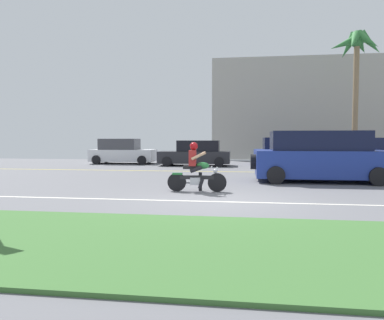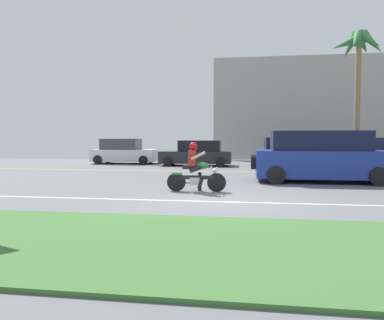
{
  "view_description": "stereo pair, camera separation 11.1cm",
  "coord_description": "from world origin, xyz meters",
  "px_view_note": "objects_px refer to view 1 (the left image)",
  "views": [
    {
      "loc": [
        0.58,
        -9.44,
        1.6
      ],
      "look_at": [
        -1.25,
        3.57,
        0.84
      ],
      "focal_mm": 34.51,
      "sensor_mm": 36.0,
      "label": 1
    },
    {
      "loc": [
        0.69,
        -9.42,
        1.6
      ],
      "look_at": [
        -1.25,
        3.57,
        0.84
      ],
      "focal_mm": 34.51,
      "sensor_mm": 36.0,
      "label": 2
    }
  ],
  "objects_px": {
    "suv_nearby": "(319,157)",
    "parked_car_1": "(196,154)",
    "motorcyclist": "(196,171)",
    "parked_car_3": "(381,154)",
    "palm_tree_0": "(357,53)",
    "parked_car_0": "(122,152)",
    "parked_car_2": "(284,152)"
  },
  "relations": [
    {
      "from": "parked_car_0",
      "to": "palm_tree_0",
      "type": "xyz_separation_m",
      "value": [
        14.81,
        1.95,
        6.29
      ]
    },
    {
      "from": "motorcyclist",
      "to": "suv_nearby",
      "type": "relative_size",
      "value": 0.36
    },
    {
      "from": "suv_nearby",
      "to": "parked_car_1",
      "type": "xyz_separation_m",
      "value": [
        -5.63,
        7.49,
        -0.22
      ]
    },
    {
      "from": "suv_nearby",
      "to": "parked_car_0",
      "type": "xyz_separation_m",
      "value": [
        -10.56,
        8.64,
        -0.18
      ]
    },
    {
      "from": "parked_car_1",
      "to": "parked_car_2",
      "type": "relative_size",
      "value": 1.13
    },
    {
      "from": "palm_tree_0",
      "to": "parked_car_0",
      "type": "bearing_deg",
      "value": -172.51
    },
    {
      "from": "suv_nearby",
      "to": "palm_tree_0",
      "type": "height_order",
      "value": "palm_tree_0"
    },
    {
      "from": "parked_car_1",
      "to": "palm_tree_0",
      "type": "distance_m",
      "value": 12.14
    },
    {
      "from": "parked_car_3",
      "to": "suv_nearby",
      "type": "bearing_deg",
      "value": -123.49
    },
    {
      "from": "parked_car_1",
      "to": "parked_car_3",
      "type": "height_order",
      "value": "parked_car_3"
    },
    {
      "from": "parked_car_0",
      "to": "palm_tree_0",
      "type": "relative_size",
      "value": 0.48
    },
    {
      "from": "motorcyclist",
      "to": "palm_tree_0",
      "type": "distance_m",
      "value": 17.41
    },
    {
      "from": "parked_car_0",
      "to": "parked_car_1",
      "type": "distance_m",
      "value": 5.06
    },
    {
      "from": "parked_car_3",
      "to": "parked_car_2",
      "type": "bearing_deg",
      "value": 158.14
    },
    {
      "from": "parked_car_3",
      "to": "palm_tree_0",
      "type": "height_order",
      "value": "palm_tree_0"
    },
    {
      "from": "motorcyclist",
      "to": "palm_tree_0",
      "type": "height_order",
      "value": "palm_tree_0"
    },
    {
      "from": "motorcyclist",
      "to": "parked_car_0",
      "type": "xyz_separation_m",
      "value": [
        -6.35,
        11.86,
        0.11
      ]
    },
    {
      "from": "motorcyclist",
      "to": "parked_car_1",
      "type": "height_order",
      "value": "motorcyclist"
    },
    {
      "from": "palm_tree_0",
      "to": "parked_car_3",
      "type": "bearing_deg",
      "value": -84.56
    },
    {
      "from": "suv_nearby",
      "to": "palm_tree_0",
      "type": "relative_size",
      "value": 0.59
    },
    {
      "from": "motorcyclist",
      "to": "parked_car_1",
      "type": "relative_size",
      "value": 0.42
    },
    {
      "from": "parked_car_3",
      "to": "motorcyclist",
      "type": "bearing_deg",
      "value": -130.91
    },
    {
      "from": "suv_nearby",
      "to": "parked_car_1",
      "type": "distance_m",
      "value": 9.37
    },
    {
      "from": "motorcyclist",
      "to": "palm_tree_0",
      "type": "relative_size",
      "value": 0.21
    },
    {
      "from": "suv_nearby",
      "to": "parked_car_3",
      "type": "relative_size",
      "value": 1.31
    },
    {
      "from": "motorcyclist",
      "to": "parked_car_3",
      "type": "bearing_deg",
      "value": 49.09
    },
    {
      "from": "palm_tree_0",
      "to": "parked_car_2",
      "type": "bearing_deg",
      "value": -160.25
    },
    {
      "from": "motorcyclist",
      "to": "parked_car_0",
      "type": "distance_m",
      "value": 13.45
    },
    {
      "from": "motorcyclist",
      "to": "suv_nearby",
      "type": "height_order",
      "value": "suv_nearby"
    },
    {
      "from": "parked_car_3",
      "to": "palm_tree_0",
      "type": "xyz_separation_m",
      "value": [
        -0.35,
        3.64,
        6.27
      ]
    },
    {
      "from": "suv_nearby",
      "to": "parked_car_3",
      "type": "distance_m",
      "value": 8.33
    },
    {
      "from": "motorcyclist",
      "to": "parked_car_1",
      "type": "xyz_separation_m",
      "value": [
        -1.42,
        10.71,
        0.07
      ]
    }
  ]
}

